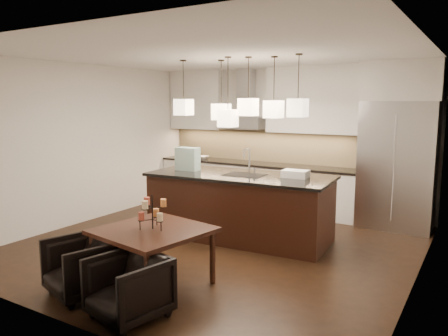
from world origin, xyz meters
The scene contains 37 objects.
floor centered at (0.00, 0.00, -0.01)m, with size 5.50×5.50×0.02m, color black.
ceiling centered at (0.00, 0.00, 2.81)m, with size 5.50×5.50×0.02m, color white.
wall_back centered at (0.00, 2.76, 1.40)m, with size 5.50×0.02×2.80m, color silver.
wall_front centered at (0.00, -2.76, 1.40)m, with size 5.50×0.02×2.80m, color silver.
wall_left centered at (-2.76, 0.00, 1.40)m, with size 0.02×5.50×2.80m, color silver.
wall_right centered at (2.76, 0.00, 1.40)m, with size 0.02×5.50×2.80m, color silver.
refrigerator centered at (2.10, 2.38, 1.07)m, with size 1.20×0.72×2.15m, color #B7B7BA.
fridge_panel centered at (2.10, 2.38, 2.47)m, with size 1.26×0.72×0.65m, color silver.
lower_cabinets centered at (-0.62, 2.43, 0.44)m, with size 4.21×0.62×0.88m, color silver.
countertop centered at (-0.62, 2.43, 0.90)m, with size 4.21×0.66×0.04m, color black.
backsplash centered at (-0.62, 2.73, 1.24)m, with size 4.21×0.02×0.63m, color tan.
upper_cab_left centered at (-2.10, 2.57, 2.17)m, with size 1.25×0.35×1.25m, color silver.
upper_cab_right centered at (0.55, 2.57, 2.17)m, with size 1.86×0.35×1.25m, color silver.
hood_canopy centered at (-0.93, 2.48, 1.72)m, with size 0.90×0.52×0.24m, color #B7B7BA.
hood_chimney centered at (-0.93, 2.59, 2.32)m, with size 0.30×0.28×0.96m, color #B7B7BA.
fruit_bowl centered at (-1.87, 2.38, 0.95)m, with size 0.26×0.26×0.06m, color silver.
island_body centered at (0.10, 0.51, 0.49)m, with size 2.77×1.11×0.97m, color black.
island_top centered at (0.10, 0.51, 1.00)m, with size 2.86×1.20×0.04m, color black.
faucet centered at (0.21, 0.63, 1.23)m, with size 0.11×0.27×0.42m, color silver, non-canonical shape.
tote_bag centered at (-0.84, 0.42, 1.21)m, with size 0.38×0.20×0.38m, color #225540.
food_container centered at (0.96, 0.68, 1.07)m, with size 0.38×0.27×0.11m, color silver.
dining_table centered at (0.13, -1.61, 0.34)m, with size 1.14×1.14×0.68m, color black, non-canonical shape.
candelabra centered at (0.13, -1.61, 0.88)m, with size 0.33×0.33×0.40m, color black, non-canonical shape.
candle_a centered at (0.26, -1.63, 0.84)m, with size 0.07×0.07×0.09m, color beige.
candle_b centered at (0.09, -1.49, 0.84)m, with size 0.07×0.07×0.09m, color #D07A3B.
candle_c centered at (0.05, -1.70, 0.84)m, with size 0.07×0.07×0.09m, color #A74230.
candle_d centered at (0.24, -1.54, 0.99)m, with size 0.07×0.07×0.09m, color #D07A3B.
candle_e centered at (0.02, -1.57, 0.99)m, with size 0.07×0.07×0.09m, color #A74230.
candle_f centered at (0.13, -1.73, 0.99)m, with size 0.07×0.07×0.09m, color beige.
armchair_left centered at (-0.38, -2.21, 0.32)m, with size 0.69×0.71×0.65m, color black.
armchair_right centered at (0.44, -2.35, 0.32)m, with size 0.68×0.70×0.63m, color black.
pendant_a centered at (-0.90, 0.42, 2.05)m, with size 0.24×0.24×0.26m, color #FAE2C2.
pendant_b centered at (-0.37, 0.72, 1.98)m, with size 0.24×0.24×0.26m, color #FAE2C2.
pendant_c centered at (0.24, 0.51, 2.06)m, with size 0.24×0.24×0.26m, color #FAE2C2.
pendant_d centered at (0.60, 0.65, 2.03)m, with size 0.24×0.24×0.26m, color #FAE2C2.
pendant_e centered at (1.03, 0.51, 2.05)m, with size 0.24×0.24×0.26m, color #FAE2C2.
pendant_f centered at (-0.01, 0.34, 1.89)m, with size 0.24×0.24×0.26m, color #FAE2C2.
Camera 1 is at (3.37, -5.35, 2.13)m, focal length 35.00 mm.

